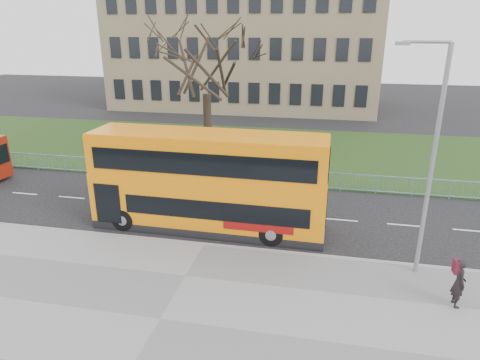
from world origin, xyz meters
TOP-DOWN VIEW (x-y plane):
  - ground at (0.00, 0.00)m, footprint 120.00×120.00m
  - pavement at (0.00, -6.75)m, footprint 80.00×10.50m
  - kerb at (0.00, -1.55)m, footprint 80.00×0.20m
  - grass_verge at (0.00, 14.30)m, footprint 80.00×15.40m
  - guard_railing at (0.00, 6.60)m, footprint 40.00×0.12m
  - bare_tree at (-3.00, 10.00)m, footprint 8.10×8.10m
  - civic_building at (-5.00, 35.00)m, footprint 30.00×15.00m
  - yellow_bus at (-0.29, 0.39)m, footprint 10.96×2.77m
  - pedestrian at (9.67, -4.02)m, footprint 0.47×0.67m
  - street_lamp at (8.62, -1.99)m, footprint 1.83×0.32m

SIDE VIEW (x-z plane):
  - ground at x=0.00m, z-range 0.00..0.00m
  - grass_verge at x=0.00m, z-range 0.00..0.08m
  - pavement at x=0.00m, z-range 0.00..0.12m
  - kerb at x=0.00m, z-range 0.00..0.14m
  - guard_railing at x=0.00m, z-range 0.00..1.10m
  - pedestrian at x=9.67m, z-range 0.12..1.88m
  - yellow_bus at x=-0.29m, z-range 0.17..4.74m
  - street_lamp at x=8.62m, z-range 0.54..9.15m
  - bare_tree at x=-3.00m, z-range 0.08..11.65m
  - civic_building at x=-5.00m, z-range 0.00..14.00m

